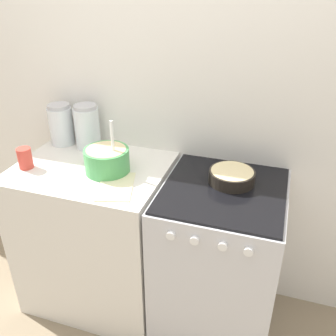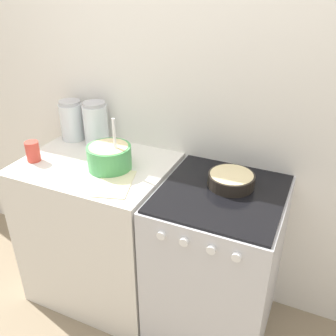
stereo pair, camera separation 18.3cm
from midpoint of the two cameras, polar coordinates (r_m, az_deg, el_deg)
The scene contains 9 objects.
wall_back at distance 2.08m, azimuth 5.57°, elevation 9.41°, with size 4.63×0.05×2.40m.
countertop_cabinet at distance 2.32m, azimuth -7.86°, elevation -9.39°, with size 0.81×0.64×0.92m.
stove at distance 2.10m, azimuth 9.87°, elevation -14.38°, with size 0.61×0.65×0.92m.
mixing_bowl at distance 1.97m, azimuth -6.33°, elevation 1.79°, with size 0.23×0.23×0.29m.
baking_pan at distance 1.87m, azimuth 12.39°, elevation -1.81°, with size 0.23×0.23×0.07m.
storage_jar_left at distance 2.36m, azimuth -12.27°, elevation 6.70°, with size 0.14×0.14×0.24m.
storage_jar_middle at distance 2.26m, azimuth -8.64°, elevation 6.26°, with size 0.15×0.15×0.26m.
tin_can at distance 2.15m, azimuth -17.66°, elevation 2.37°, with size 0.07×0.07×0.11m.
recipe_page at distance 1.86m, azimuth -5.37°, elevation -2.42°, with size 0.24×0.31×0.01m.
Camera 2 is at (0.71, -1.17, 1.88)m, focal length 40.00 mm.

